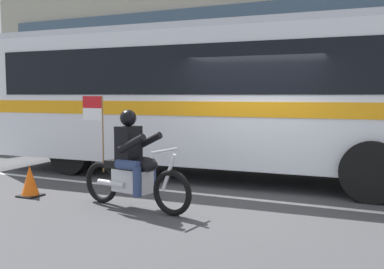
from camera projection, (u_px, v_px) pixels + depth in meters
ground_plane at (252, 192)px, 8.26m from camera, size 60.00×60.00×0.00m
sidewalk_curb at (305, 154)px, 12.86m from camera, size 28.00×3.80×0.15m
lane_center_stripe at (242, 198)px, 7.72m from camera, size 26.60×0.14×0.01m
transit_bus at (229, 91)px, 9.56m from camera, size 10.90×3.04×3.22m
motorcycle_with_rider at (133, 167)px, 6.98m from camera, size 2.18×0.69×1.78m
traffic_cone at (30, 182)px, 7.86m from camera, size 0.36×0.36×0.55m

